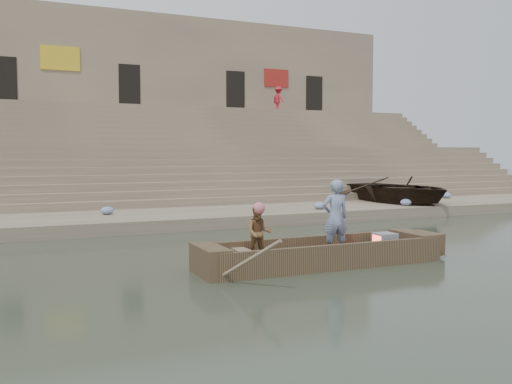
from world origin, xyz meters
TOP-DOWN VIEW (x-y plane):
  - ground at (0.00, 0.00)m, footprint 120.00×120.00m
  - lower_landing at (0.00, 8.00)m, footprint 32.00×4.00m
  - mid_landing at (0.00, 15.50)m, footprint 32.00×3.00m
  - upper_landing at (0.00, 22.50)m, footprint 32.00×3.00m
  - ghat_steps at (0.00, 17.19)m, footprint 32.00×11.00m
  - building_wall at (0.00, 26.50)m, footprint 32.00×5.07m
  - main_rowboat at (-2.65, -0.23)m, footprint 5.00×1.30m
  - rowboat_trim at (-2.44, -0.24)m, footprint 6.04×2.63m
  - standing_man at (-2.25, -0.18)m, footprint 0.66×0.48m
  - rowing_man at (-4.10, -0.16)m, footprint 0.67×0.59m
  - television at (-0.94, -0.23)m, footprint 0.46×0.42m
  - beached_rowboat at (6.08, 8.20)m, footprint 4.11×5.54m
  - pedestrian at (7.27, 22.11)m, footprint 0.73×1.11m
  - cloth_bundles at (3.29, 8.05)m, footprint 15.82×2.64m

SIDE VIEW (x-z plane):
  - ground at x=0.00m, z-range 0.00..0.00m
  - main_rowboat at x=-2.65m, z-range 0.00..0.22m
  - lower_landing at x=0.00m, z-range 0.00..0.40m
  - rowboat_trim at x=-2.44m, z-range -0.61..1.22m
  - television at x=-0.94m, z-range 0.22..0.62m
  - cloth_bundles at x=3.29m, z-range 0.40..0.66m
  - rowing_man at x=-4.10m, z-range 0.22..1.38m
  - beached_rowboat at x=6.08m, z-range 0.40..1.50m
  - standing_man at x=-2.25m, z-range 0.22..1.89m
  - mid_landing at x=0.00m, z-range 0.00..2.80m
  - ghat_steps at x=0.00m, z-range -0.80..4.40m
  - upper_landing at x=0.00m, z-range 0.00..5.20m
  - building_wall at x=0.00m, z-range 0.00..11.20m
  - pedestrian at x=7.27m, z-range 5.20..6.80m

